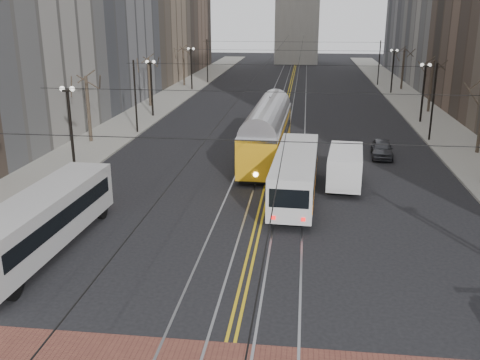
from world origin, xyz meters
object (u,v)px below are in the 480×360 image
(cargo_van, at_px, (345,169))
(sedan_grey, at_px, (382,148))
(rear_bus, at_px, (295,176))
(streetcar, at_px, (267,137))
(transit_bus, at_px, (43,224))

(cargo_van, xyz_separation_m, sedan_grey, (3.31, 7.70, -0.51))
(sedan_grey, bearing_deg, cargo_van, -109.03)
(rear_bus, relative_size, cargo_van, 2.01)
(cargo_van, relative_size, sedan_grey, 1.36)
(sedan_grey, bearing_deg, streetcar, -165.31)
(rear_bus, bearing_deg, streetcar, 106.84)
(transit_bus, distance_m, rear_bus, 14.33)
(transit_bus, xyz_separation_m, sedan_grey, (17.73, 19.16, -0.71))
(cargo_van, distance_m, sedan_grey, 8.39)
(rear_bus, xyz_separation_m, sedan_grey, (6.38, 10.41, -0.72))
(cargo_van, bearing_deg, transit_bus, -136.28)
(transit_bus, relative_size, rear_bus, 1.03)
(cargo_van, height_order, sedan_grey, cargo_van)
(streetcar, xyz_separation_m, rear_bus, (2.30, -8.81, -0.29))
(transit_bus, xyz_separation_m, streetcar, (9.05, 17.56, 0.30))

